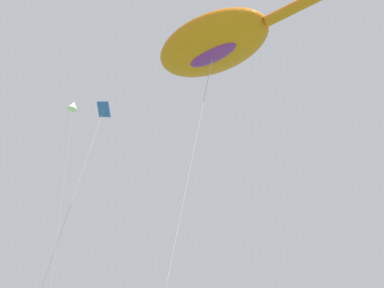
% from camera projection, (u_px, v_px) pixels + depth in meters
% --- Properties ---
extents(big_show_kite, '(3.89, 12.51, 14.97)m').
position_uv_depth(big_show_kite, '(220.00, 42.00, 17.81)').
color(big_show_kite, orange).
rests_on(big_show_kite, ground).
extents(small_kite_diamond_red, '(2.32, 1.99, 14.68)m').
position_uv_depth(small_kite_diamond_red, '(99.00, 123.00, 21.41)').
color(small_kite_diamond_red, blue).
rests_on(small_kite_diamond_red, ground).
extents(small_kite_tiny_distant, '(2.23, 2.07, 19.37)m').
position_uv_depth(small_kite_tiny_distant, '(73.00, 107.00, 29.64)').
color(small_kite_tiny_distant, white).
rests_on(small_kite_tiny_distant, ground).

